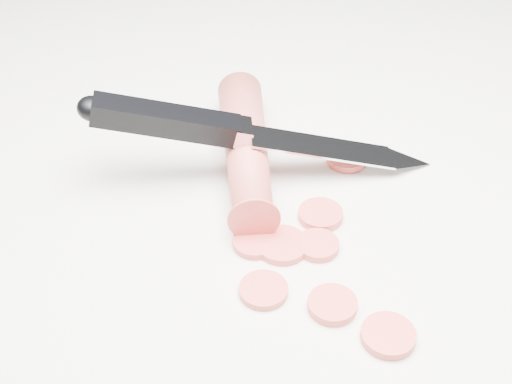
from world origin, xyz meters
TOP-DOWN VIEW (x-y plane):
  - ground at (0.00, 0.00)m, footprint 2.40×2.40m
  - carrot at (0.02, 0.04)m, footprint 0.11×0.17m
  - carrot_slice_0 at (-0.04, -0.09)m, footprint 0.03×0.03m
  - carrot_slice_1 at (0.04, -0.04)m, footprint 0.03×0.03m
  - carrot_slice_2 at (-0.02, -0.04)m, footprint 0.03×0.03m
  - carrot_slice_3 at (0.02, -0.07)m, footprint 0.03×0.03m
  - carrot_slice_4 at (0.10, 0.00)m, footprint 0.03×0.03m
  - carrot_slice_5 at (-0.00, -0.06)m, footprint 0.04×0.04m
  - carrot_slice_6 at (-0.01, -0.12)m, footprint 0.03×0.03m
  - carrot_slice_7 at (0.01, -0.16)m, footprint 0.04×0.04m
  - kitchen_knife at (0.03, 0.03)m, footprint 0.27×0.15m

SIDE VIEW (x-z plane):
  - ground at x=0.00m, z-range 0.00..0.00m
  - carrot_slice_0 at x=-0.04m, z-range 0.00..0.01m
  - carrot_slice_5 at x=0.00m, z-range 0.00..0.01m
  - carrot_slice_2 at x=-0.02m, z-range 0.00..0.01m
  - carrot_slice_3 at x=0.02m, z-range 0.00..0.01m
  - carrot_slice_4 at x=0.10m, z-range 0.00..0.01m
  - carrot_slice_7 at x=0.01m, z-range 0.00..0.01m
  - carrot_slice_6 at x=-0.01m, z-range 0.00..0.01m
  - carrot_slice_1 at x=0.04m, z-range 0.00..0.01m
  - carrot at x=0.02m, z-range 0.00..0.04m
  - kitchen_knife at x=0.03m, z-range 0.00..0.08m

